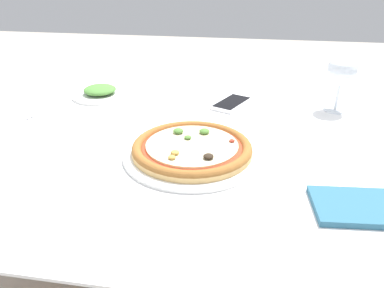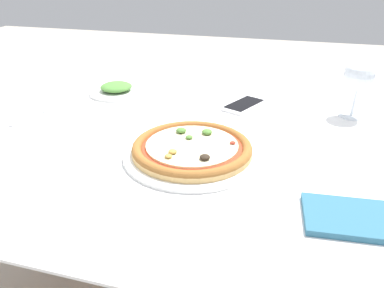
{
  "view_description": "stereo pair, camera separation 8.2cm",
  "coord_description": "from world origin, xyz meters",
  "px_view_note": "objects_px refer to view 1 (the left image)",
  "views": [
    {
      "loc": [
        0.13,
        -0.92,
        1.1
      ],
      "look_at": [
        0.01,
        -0.19,
        0.73
      ],
      "focal_mm": 35.0,
      "sensor_mm": 36.0,
      "label": 1
    },
    {
      "loc": [
        0.21,
        -0.9,
        1.1
      ],
      "look_at": [
        0.01,
        -0.19,
        0.73
      ],
      "focal_mm": 35.0,
      "sensor_mm": 36.0,
      "label": 2
    }
  ],
  "objects_px": {
    "fork": "(20,122)",
    "side_plate": "(100,93)",
    "pizza_plate": "(192,149)",
    "wine_glass_far_left": "(342,72)",
    "dining_table": "(200,145)",
    "cell_phone": "(232,103)"
  },
  "relations": [
    {
      "from": "dining_table",
      "to": "pizza_plate",
      "type": "relative_size",
      "value": 4.9
    },
    {
      "from": "pizza_plate",
      "to": "fork",
      "type": "height_order",
      "value": "pizza_plate"
    },
    {
      "from": "dining_table",
      "to": "wine_glass_far_left",
      "type": "distance_m",
      "value": 0.44
    },
    {
      "from": "dining_table",
      "to": "cell_phone",
      "type": "relative_size",
      "value": 9.37
    },
    {
      "from": "pizza_plate",
      "to": "wine_glass_far_left",
      "type": "relative_size",
      "value": 1.93
    },
    {
      "from": "side_plate",
      "to": "dining_table",
      "type": "bearing_deg",
      "value": -24.6
    },
    {
      "from": "wine_glass_far_left",
      "to": "side_plate",
      "type": "relative_size",
      "value": 0.91
    },
    {
      "from": "pizza_plate",
      "to": "side_plate",
      "type": "relative_size",
      "value": 1.75
    },
    {
      "from": "fork",
      "to": "side_plate",
      "type": "bearing_deg",
      "value": 60.31
    },
    {
      "from": "cell_phone",
      "to": "side_plate",
      "type": "height_order",
      "value": "side_plate"
    },
    {
      "from": "dining_table",
      "to": "wine_glass_far_left",
      "type": "height_order",
      "value": "wine_glass_far_left"
    },
    {
      "from": "fork",
      "to": "cell_phone",
      "type": "distance_m",
      "value": 0.6
    },
    {
      "from": "pizza_plate",
      "to": "fork",
      "type": "relative_size",
      "value": 1.8
    },
    {
      "from": "dining_table",
      "to": "side_plate",
      "type": "height_order",
      "value": "side_plate"
    },
    {
      "from": "pizza_plate",
      "to": "wine_glass_far_left",
      "type": "distance_m",
      "value": 0.51
    },
    {
      "from": "fork",
      "to": "side_plate",
      "type": "distance_m",
      "value": 0.27
    },
    {
      "from": "cell_phone",
      "to": "side_plate",
      "type": "bearing_deg",
      "value": 178.86
    },
    {
      "from": "wine_glass_far_left",
      "to": "cell_phone",
      "type": "bearing_deg",
      "value": -178.81
    },
    {
      "from": "dining_table",
      "to": "side_plate",
      "type": "bearing_deg",
      "value": 155.4
    },
    {
      "from": "pizza_plate",
      "to": "wine_glass_far_left",
      "type": "bearing_deg",
      "value": 43.58
    },
    {
      "from": "cell_phone",
      "to": "fork",
      "type": "bearing_deg",
      "value": -157.66
    },
    {
      "from": "cell_phone",
      "to": "side_plate",
      "type": "xyz_separation_m",
      "value": [
        -0.42,
        0.01,
        0.01
      ]
    }
  ]
}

